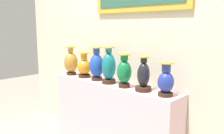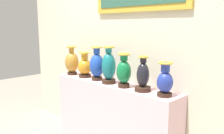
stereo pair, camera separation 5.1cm
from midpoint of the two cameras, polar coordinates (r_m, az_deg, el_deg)
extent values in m
cube|color=beige|center=(2.84, -0.52, -12.09)|extent=(1.67, 0.32, 0.85)
cube|color=beige|center=(2.80, 2.63, 11.34)|extent=(3.86, 0.10, 3.12)
cylinder|color=#382319|center=(3.21, -10.06, -1.51)|extent=(0.12, 0.12, 0.03)
ellipsoid|color=#B27F2D|center=(3.18, -10.14, 1.06)|extent=(0.18, 0.18, 0.26)
cylinder|color=#B27F2D|center=(3.16, -10.23, 4.04)|extent=(0.07, 0.07, 0.07)
torus|color=gold|center=(3.16, -10.25, 4.71)|extent=(0.13, 0.13, 0.02)
cylinder|color=#382319|center=(3.03, -7.02, -2.08)|extent=(0.15, 0.15, 0.04)
ellipsoid|color=orange|center=(3.01, -7.07, -0.02)|extent=(0.17, 0.17, 0.19)
cylinder|color=orange|center=(2.99, -7.12, 2.55)|extent=(0.08, 0.08, 0.09)
torus|color=gold|center=(2.98, -7.14, 3.36)|extent=(0.13, 0.13, 0.02)
cylinder|color=#382319|center=(2.85, -4.15, -2.75)|extent=(0.13, 0.13, 0.04)
ellipsoid|color=#1E47B2|center=(2.82, -4.19, 0.34)|extent=(0.17, 0.17, 0.27)
cylinder|color=#1E47B2|center=(2.80, -4.23, 3.89)|extent=(0.07, 0.07, 0.08)
torus|color=gold|center=(2.80, -4.24, 4.69)|extent=(0.13, 0.13, 0.02)
cylinder|color=#382319|center=(2.69, -1.31, -3.42)|extent=(0.15, 0.15, 0.04)
ellipsoid|color=#19727A|center=(2.66, -1.33, 0.17)|extent=(0.15, 0.15, 0.30)
cylinder|color=#19727A|center=(2.63, -1.34, 4.06)|extent=(0.07, 0.07, 0.06)
torus|color=gold|center=(2.63, -1.34, 4.74)|extent=(0.13, 0.13, 0.02)
cylinder|color=#382319|center=(2.52, 2.31, -4.33)|extent=(0.12, 0.12, 0.04)
ellipsoid|color=#14723D|center=(2.49, 2.33, -1.19)|extent=(0.15, 0.15, 0.24)
cylinder|color=#14723D|center=(2.47, 2.36, 2.29)|extent=(0.08, 0.08, 0.07)
torus|color=gold|center=(2.46, 2.36, 3.08)|extent=(0.13, 0.13, 0.02)
cylinder|color=#382319|center=(2.40, 6.80, -5.14)|extent=(0.16, 0.16, 0.04)
ellipsoid|color=black|center=(2.36, 6.87, -1.83)|extent=(0.12, 0.12, 0.24)
cylinder|color=black|center=(2.34, 6.94, 1.73)|extent=(0.06, 0.06, 0.06)
torus|color=gold|center=(2.33, 6.95, 2.43)|extent=(0.10, 0.10, 0.02)
cylinder|color=#382319|center=(2.26, 11.89, -6.31)|extent=(0.14, 0.14, 0.03)
ellipsoid|color=#263899|center=(2.23, 11.99, -3.52)|extent=(0.15, 0.15, 0.19)
cylinder|color=#263899|center=(2.21, 12.12, -0.06)|extent=(0.08, 0.08, 0.08)
torus|color=gold|center=(2.20, 12.15, 0.98)|extent=(0.13, 0.13, 0.02)
camera|label=1|loc=(0.03, -90.54, -0.09)|focal=38.59mm
camera|label=2|loc=(0.03, 89.46, 0.09)|focal=38.59mm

